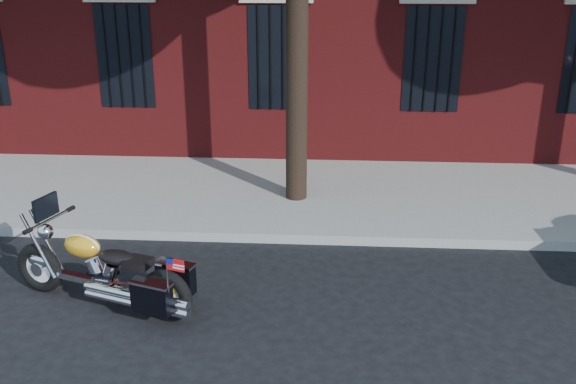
{
  "coord_description": "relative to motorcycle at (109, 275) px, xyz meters",
  "views": [
    {
      "loc": [
        1.01,
        -7.47,
        4.12
      ],
      "look_at": [
        0.49,
        0.8,
        1.03
      ],
      "focal_mm": 40.0,
      "sensor_mm": 36.0,
      "label": 1
    }
  ],
  "objects": [
    {
      "name": "motorcycle",
      "position": [
        0.0,
        0.0,
        0.0
      ],
      "size": [
        2.47,
        1.32,
        1.35
      ],
      "rotation": [
        0.0,
        0.0,
        -0.32
      ],
      "color": "black",
      "rests_on": "ground"
    },
    {
      "name": "curb",
      "position": [
        1.6,
        2.06,
        -0.38
      ],
      "size": [
        40.0,
        0.16,
        0.15
      ],
      "primitive_type": "cube",
      "color": "gray",
      "rests_on": "ground"
    },
    {
      "name": "sidewalk",
      "position": [
        1.6,
        3.94,
        -0.38
      ],
      "size": [
        40.0,
        3.6,
        0.15
      ],
      "primitive_type": "cube",
      "color": "gray",
      "rests_on": "ground"
    },
    {
      "name": "ground",
      "position": [
        1.6,
        0.68,
        -0.46
      ],
      "size": [
        120.0,
        120.0,
        0.0
      ],
      "primitive_type": "plane",
      "color": "black",
      "rests_on": "ground"
    }
  ]
}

